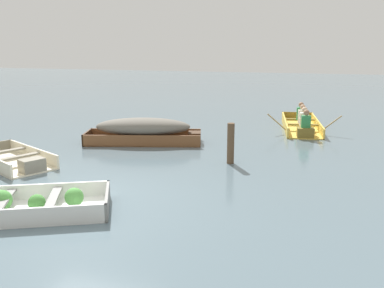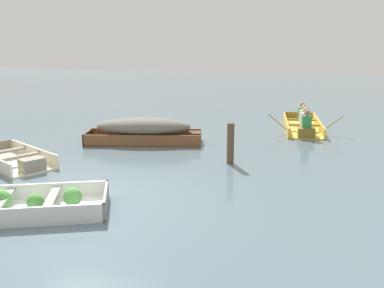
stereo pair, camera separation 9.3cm
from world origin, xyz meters
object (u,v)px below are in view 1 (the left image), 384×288
(dinghy_white_foreground, at_px, (25,206))
(skiff_cream_mid_moored, at_px, (14,160))
(skiff_wooden_brown_near_moored, at_px, (144,129))
(mooring_post, at_px, (231,143))
(rowboat_yellow_with_crew, at_px, (302,124))

(dinghy_white_foreground, bearing_deg, skiff_cream_mid_moored, 132.27)
(skiff_wooden_brown_near_moored, height_order, mooring_post, mooring_post)
(dinghy_white_foreground, relative_size, rowboat_yellow_with_crew, 0.84)
(dinghy_white_foreground, relative_size, skiff_cream_mid_moored, 1.08)
(skiff_cream_mid_moored, bearing_deg, skiff_wooden_brown_near_moored, 56.53)
(rowboat_yellow_with_crew, distance_m, mooring_post, 5.07)
(skiff_cream_mid_moored, bearing_deg, mooring_post, 18.79)
(dinghy_white_foreground, height_order, skiff_wooden_brown_near_moored, skiff_wooden_brown_near_moored)
(dinghy_white_foreground, bearing_deg, rowboat_yellow_with_crew, 65.15)
(skiff_wooden_brown_near_moored, height_order, skiff_cream_mid_moored, skiff_wooden_brown_near_moored)
(mooring_post, bearing_deg, rowboat_yellow_with_crew, 73.29)
(skiff_wooden_brown_near_moored, relative_size, skiff_cream_mid_moored, 1.28)
(skiff_wooden_brown_near_moored, xyz_separation_m, rowboat_yellow_with_crew, (4.39, 3.39, -0.21))
(skiff_cream_mid_moored, distance_m, mooring_post, 5.32)
(skiff_cream_mid_moored, distance_m, rowboat_yellow_with_crew, 9.21)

